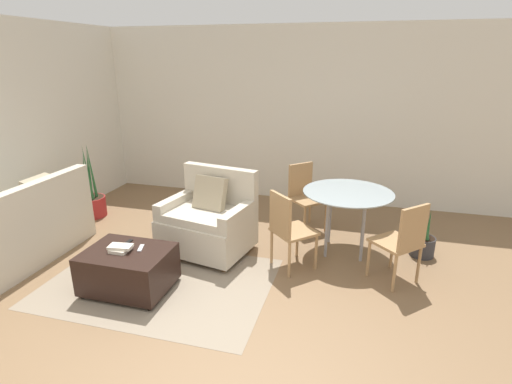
{
  "coord_description": "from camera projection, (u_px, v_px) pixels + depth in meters",
  "views": [
    {
      "loc": [
        1.28,
        -2.49,
        2.28
      ],
      "look_at": [
        0.1,
        1.85,
        0.75
      ],
      "focal_mm": 28.0,
      "sensor_mm": 36.0,
      "label": 1
    }
  ],
  "objects": [
    {
      "name": "wall_back",
      "position": [
        283.0,
        116.0,
        6.41
      ],
      "size": [
        12.0,
        0.06,
        2.75
      ],
      "color": "silver",
      "rests_on": "ground_plane"
    },
    {
      "name": "armchair",
      "position": [
        209.0,
        222.0,
        4.83
      ],
      "size": [
        1.13,
        0.98,
        1.0
      ],
      "color": "beige",
      "rests_on": "ground_plane"
    },
    {
      "name": "tv_remote_primary",
      "position": [
        141.0,
        248.0,
        4.04
      ],
      "size": [
        0.08,
        0.15,
        0.01
      ],
      "color": "#B7B7BC",
      "rests_on": "ottoman"
    },
    {
      "name": "dining_chair_far_left",
      "position": [
        304.0,
        192.0,
        5.46
      ],
      "size": [
        0.59,
        0.59,
        0.9
      ],
      "color": "tan",
      "rests_on": "ground_plane"
    },
    {
      "name": "book_stack",
      "position": [
        120.0,
        248.0,
        3.97
      ],
      "size": [
        0.24,
        0.17,
        0.06
      ],
      "color": "beige",
      "rests_on": "ottoman"
    },
    {
      "name": "dining_chair_near_right",
      "position": [
        403.0,
        239.0,
        4.07
      ],
      "size": [
        0.59,
        0.59,
        0.9
      ],
      "color": "tan",
      "rests_on": "ground_plane"
    },
    {
      "name": "ground_plane",
      "position": [
        186.0,
        345.0,
        3.33
      ],
      "size": [
        20.0,
        20.0,
        0.0
      ],
      "primitive_type": "plane",
      "color": "brown"
    },
    {
      "name": "area_rug",
      "position": [
        160.0,
        282.0,
        4.24
      ],
      "size": [
        2.33,
        1.64,
        0.01
      ],
      "color": "gray",
      "rests_on": "ground_plane"
    },
    {
      "name": "potted_plant_small",
      "position": [
        423.0,
        243.0,
        4.77
      ],
      "size": [
        0.28,
        0.28,
        0.64
      ],
      "color": "#333338",
      "rests_on": "ground_plane"
    },
    {
      "name": "tv_remote_secondary",
      "position": [
        127.0,
        243.0,
        4.14
      ],
      "size": [
        0.05,
        0.17,
        0.01
      ],
      "color": "black",
      "rests_on": "ottoman"
    },
    {
      "name": "ottoman",
      "position": [
        129.0,
        268.0,
        4.05
      ],
      "size": [
        0.84,
        0.64,
        0.44
      ],
      "color": "black",
      "rests_on": "ground_plane"
    },
    {
      "name": "dining_chair_near_left",
      "position": [
        288.0,
        226.0,
        4.37
      ],
      "size": [
        0.59,
        0.59,
        0.9
      ],
      "color": "tan",
      "rests_on": "ground_plane"
    },
    {
      "name": "dining_table",
      "position": [
        348.0,
        199.0,
        4.72
      ],
      "size": [
        1.06,
        1.06,
        0.77
      ],
      "color": "#99A8AD",
      "rests_on": "ground_plane"
    },
    {
      "name": "wall_left",
      "position": [
        10.0,
        132.0,
        5.0
      ],
      "size": [
        0.06,
        12.0,
        2.75
      ],
      "color": "silver",
      "rests_on": "ground_plane"
    },
    {
      "name": "potted_plant",
      "position": [
        91.0,
        202.0,
        5.95
      ],
      "size": [
        0.4,
        0.4,
        1.12
      ],
      "color": "maroon",
      "rests_on": "ground_plane"
    },
    {
      "name": "couch",
      "position": [
        9.0,
        239.0,
        4.48
      ],
      "size": [
        0.83,
        2.02,
        0.96
      ],
      "color": "beige",
      "rests_on": "ground_plane"
    }
  ]
}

